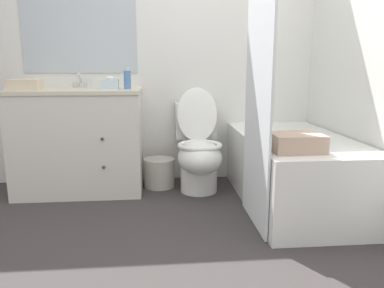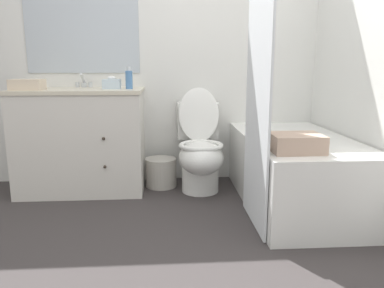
{
  "view_description": "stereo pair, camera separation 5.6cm",
  "coord_description": "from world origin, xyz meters",
  "px_view_note": "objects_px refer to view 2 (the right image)",
  "views": [
    {
      "loc": [
        -0.12,
        -1.75,
        1.03
      ],
      "look_at": [
        0.11,
        0.72,
        0.51
      ],
      "focal_mm": 35.0,
      "sensor_mm": 36.0,
      "label": 1
    },
    {
      "loc": [
        -0.06,
        -1.76,
        1.03
      ],
      "look_at": [
        0.11,
        0.72,
        0.51
      ],
      "focal_mm": 35.0,
      "sensor_mm": 36.0,
      "label": 2
    }
  ],
  "objects_px": {
    "bath_towel_folded": "(296,143)",
    "tissue_box": "(112,84)",
    "vanity_cabinet": "(82,139)",
    "hand_towel_folded": "(27,85)",
    "sink_faucet": "(84,83)",
    "toilet": "(200,151)",
    "soap_dispenser": "(129,79)",
    "wastebasket": "(161,172)",
    "bathtub": "(295,170)"
  },
  "relations": [
    {
      "from": "sink_faucet",
      "to": "bath_towel_folded",
      "type": "bearing_deg",
      "value": -36.59
    },
    {
      "from": "toilet",
      "to": "soap_dispenser",
      "type": "xyz_separation_m",
      "value": [
        -0.57,
        0.03,
        0.59
      ]
    },
    {
      "from": "soap_dispenser",
      "to": "hand_towel_folded",
      "type": "relative_size",
      "value": 0.74
    },
    {
      "from": "wastebasket",
      "to": "soap_dispenser",
      "type": "relative_size",
      "value": 1.54
    },
    {
      "from": "bathtub",
      "to": "hand_towel_folded",
      "type": "distance_m",
      "value": 2.13
    },
    {
      "from": "bath_towel_folded",
      "to": "hand_towel_folded",
      "type": "bearing_deg",
      "value": 157.02
    },
    {
      "from": "bathtub",
      "to": "soap_dispenser",
      "type": "height_order",
      "value": "soap_dispenser"
    },
    {
      "from": "bathtub",
      "to": "wastebasket",
      "type": "relative_size",
      "value": 5.36
    },
    {
      "from": "sink_faucet",
      "to": "wastebasket",
      "type": "height_order",
      "value": "sink_faucet"
    },
    {
      "from": "sink_faucet",
      "to": "bathtub",
      "type": "xyz_separation_m",
      "value": [
        1.65,
        -0.64,
        -0.62
      ]
    },
    {
      "from": "sink_faucet",
      "to": "tissue_box",
      "type": "bearing_deg",
      "value": -40.01
    },
    {
      "from": "toilet",
      "to": "tissue_box",
      "type": "distance_m",
      "value": 0.9
    },
    {
      "from": "soap_dispenser",
      "to": "tissue_box",
      "type": "bearing_deg",
      "value": 172.83
    },
    {
      "from": "wastebasket",
      "to": "bath_towel_folded",
      "type": "height_order",
      "value": "bath_towel_folded"
    },
    {
      "from": "wastebasket",
      "to": "tissue_box",
      "type": "xyz_separation_m",
      "value": [
        -0.38,
        -0.07,
        0.76
      ]
    },
    {
      "from": "toilet",
      "to": "bathtub",
      "type": "distance_m",
      "value": 0.77
    },
    {
      "from": "soap_dispenser",
      "to": "hand_towel_folded",
      "type": "distance_m",
      "value": 0.77
    },
    {
      "from": "vanity_cabinet",
      "to": "tissue_box",
      "type": "bearing_deg",
      "value": -5.77
    },
    {
      "from": "vanity_cabinet",
      "to": "bath_towel_folded",
      "type": "distance_m",
      "value": 1.75
    },
    {
      "from": "tissue_box",
      "to": "bath_towel_folded",
      "type": "height_order",
      "value": "tissue_box"
    },
    {
      "from": "toilet",
      "to": "hand_towel_folded",
      "type": "xyz_separation_m",
      "value": [
        -1.33,
        -0.05,
        0.55
      ]
    },
    {
      "from": "soap_dispenser",
      "to": "sink_faucet",
      "type": "bearing_deg",
      "value": 149.26
    },
    {
      "from": "wastebasket",
      "to": "hand_towel_folded",
      "type": "distance_m",
      "value": 1.27
    },
    {
      "from": "vanity_cabinet",
      "to": "bath_towel_folded",
      "type": "relative_size",
      "value": 3.33
    },
    {
      "from": "vanity_cabinet",
      "to": "hand_towel_folded",
      "type": "height_order",
      "value": "hand_towel_folded"
    },
    {
      "from": "tissue_box",
      "to": "bath_towel_folded",
      "type": "xyz_separation_m",
      "value": [
        1.22,
        -0.88,
        -0.32
      ]
    },
    {
      "from": "hand_towel_folded",
      "to": "bath_towel_folded",
      "type": "xyz_separation_m",
      "value": [
        1.84,
        -0.78,
        -0.32
      ]
    },
    {
      "from": "vanity_cabinet",
      "to": "tissue_box",
      "type": "height_order",
      "value": "tissue_box"
    },
    {
      "from": "sink_faucet",
      "to": "wastebasket",
      "type": "relative_size",
      "value": 0.53
    },
    {
      "from": "sink_faucet",
      "to": "soap_dispenser",
      "type": "bearing_deg",
      "value": -30.74
    },
    {
      "from": "sink_faucet",
      "to": "toilet",
      "type": "xyz_separation_m",
      "value": [
        0.97,
        -0.28,
        -0.55
      ]
    },
    {
      "from": "soap_dispenser",
      "to": "toilet",
      "type": "bearing_deg",
      "value": -3.46
    },
    {
      "from": "toilet",
      "to": "hand_towel_folded",
      "type": "height_order",
      "value": "hand_towel_folded"
    },
    {
      "from": "bathtub",
      "to": "bath_towel_folded",
      "type": "relative_size",
      "value": 4.65
    },
    {
      "from": "vanity_cabinet",
      "to": "sink_faucet",
      "type": "height_order",
      "value": "sink_faucet"
    },
    {
      "from": "toilet",
      "to": "soap_dispenser",
      "type": "bearing_deg",
      "value": 176.54
    },
    {
      "from": "sink_faucet",
      "to": "tissue_box",
      "type": "distance_m",
      "value": 0.35
    },
    {
      "from": "bath_towel_folded",
      "to": "tissue_box",
      "type": "bearing_deg",
      "value": 144.21
    },
    {
      "from": "sink_faucet",
      "to": "bathtub",
      "type": "distance_m",
      "value": 1.88
    },
    {
      "from": "toilet",
      "to": "wastebasket",
      "type": "height_order",
      "value": "toilet"
    },
    {
      "from": "toilet",
      "to": "wastebasket",
      "type": "xyz_separation_m",
      "value": [
        -0.33,
        0.12,
        -0.21
      ]
    },
    {
      "from": "bathtub",
      "to": "hand_towel_folded",
      "type": "bearing_deg",
      "value": 171.07
    },
    {
      "from": "toilet",
      "to": "tissue_box",
      "type": "bearing_deg",
      "value": 175.8
    },
    {
      "from": "bathtub",
      "to": "wastebasket",
      "type": "distance_m",
      "value": 1.13
    },
    {
      "from": "bathtub",
      "to": "tissue_box",
      "type": "relative_size",
      "value": 10.4
    },
    {
      "from": "wastebasket",
      "to": "vanity_cabinet",
      "type": "bearing_deg",
      "value": -176.07
    },
    {
      "from": "toilet",
      "to": "tissue_box",
      "type": "xyz_separation_m",
      "value": [
        -0.71,
        0.05,
        0.55
      ]
    },
    {
      "from": "bathtub",
      "to": "sink_faucet",
      "type": "bearing_deg",
      "value": 158.89
    },
    {
      "from": "hand_towel_folded",
      "to": "toilet",
      "type": "bearing_deg",
      "value": 1.99
    },
    {
      "from": "tissue_box",
      "to": "vanity_cabinet",
      "type": "bearing_deg",
      "value": 174.23
    }
  ]
}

